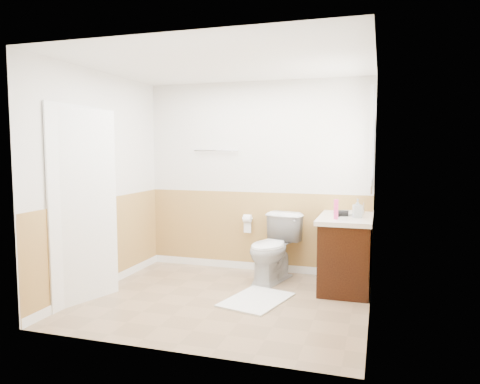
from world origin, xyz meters
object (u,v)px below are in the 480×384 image
(toilet, at_px, (273,248))
(soap_dispenser, at_px, (357,208))
(bath_mat, at_px, (257,300))
(lotion_bottle, at_px, (336,209))
(vanity_cabinet, at_px, (346,253))

(toilet, height_order, soap_dispenser, soap_dispenser)
(bath_mat, bearing_deg, toilet, 90.00)
(lotion_bottle, bearing_deg, vanity_cabinet, 73.44)
(bath_mat, height_order, soap_dispenser, soap_dispenser)
(vanity_cabinet, relative_size, lotion_bottle, 5.00)
(toilet, relative_size, soap_dispenser, 3.87)
(vanity_cabinet, height_order, soap_dispenser, soap_dispenser)
(toilet, bearing_deg, lotion_bottle, -6.90)
(bath_mat, xyz_separation_m, soap_dispenser, (1.00, 0.67, 0.95))
(bath_mat, bearing_deg, lotion_bottle, 31.28)
(bath_mat, distance_m, vanity_cabinet, 1.25)
(toilet, xyz_separation_m, vanity_cabinet, (0.88, 0.03, -0.01))
(bath_mat, distance_m, soap_dispenser, 1.53)
(lotion_bottle, bearing_deg, soap_dispenser, 42.00)
(lotion_bottle, bearing_deg, toilet, 158.72)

